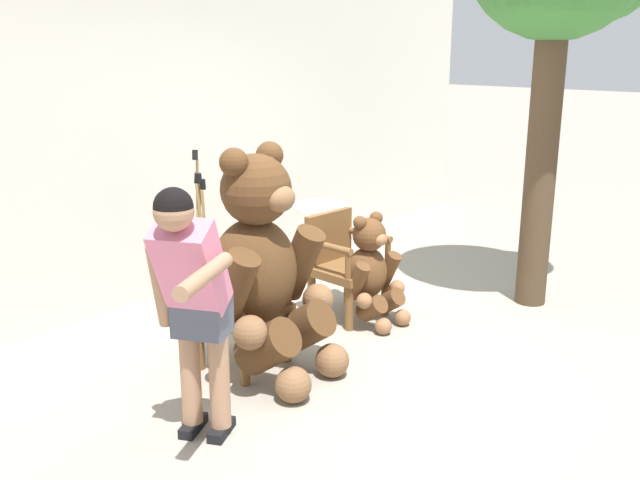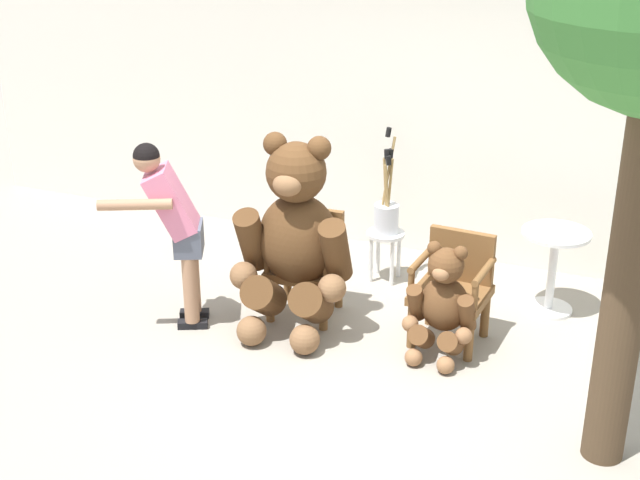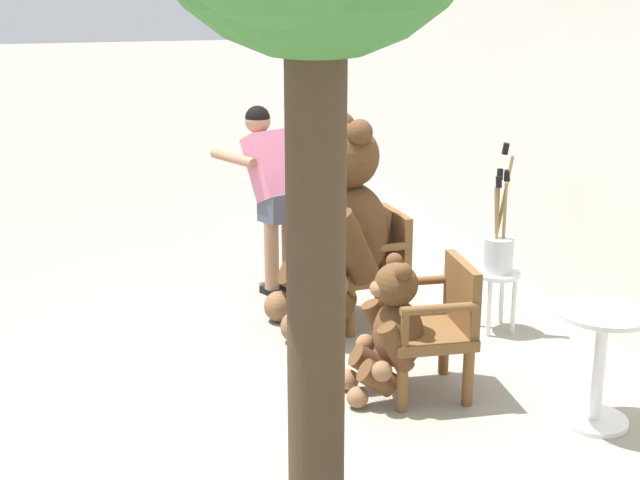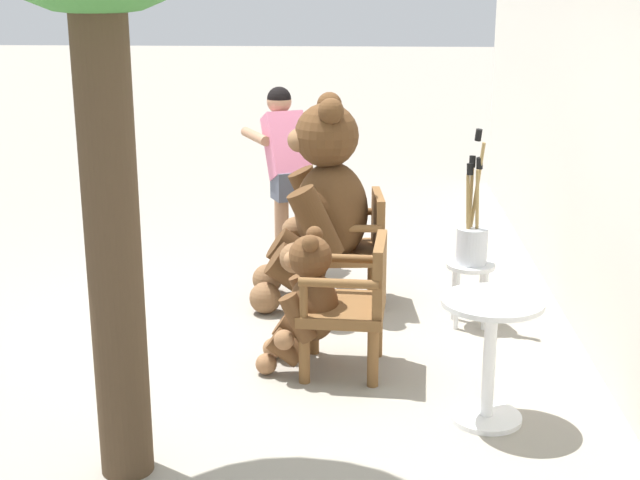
# 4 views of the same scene
# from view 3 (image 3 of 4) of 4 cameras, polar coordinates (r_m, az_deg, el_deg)

# --- Properties ---
(ground_plane) EXTENTS (60.00, 60.00, 0.00)m
(ground_plane) POSITION_cam_3_polar(r_m,az_deg,el_deg) (6.17, -1.56, -7.91)
(ground_plane) COLOR gray
(back_wall) EXTENTS (10.00, 0.16, 2.80)m
(back_wall) POSITION_cam_3_polar(r_m,az_deg,el_deg) (6.68, 18.90, 5.75)
(back_wall) COLOR silver
(back_wall) RESTS_ON ground
(wooden_chair_left) EXTENTS (0.60, 0.56, 0.86)m
(wooden_chair_left) POSITION_cam_3_polar(r_m,az_deg,el_deg) (6.74, 3.45, -1.51)
(wooden_chair_left) COLOR brown
(wooden_chair_left) RESTS_ON ground
(wooden_chair_right) EXTENTS (0.59, 0.56, 0.86)m
(wooden_chair_right) POSITION_cam_3_polar(r_m,az_deg,el_deg) (5.66, 7.37, -5.31)
(wooden_chair_right) COLOR brown
(wooden_chair_right) RESTS_ON ground
(teddy_bear_large) EXTENTS (0.96, 0.93, 1.59)m
(teddy_bear_large) POSITION_cam_3_polar(r_m,az_deg,el_deg) (6.56, 1.31, 0.91)
(teddy_bear_large) COLOR #4C3019
(teddy_bear_large) RESTS_ON ground
(teddy_bear_small) EXTENTS (0.55, 0.53, 0.91)m
(teddy_bear_small) POSITION_cam_3_polar(r_m,az_deg,el_deg) (5.57, 4.55, -5.75)
(teddy_bear_small) COLOR brown
(teddy_bear_small) RESTS_ON ground
(person_visitor) EXTENTS (0.69, 0.69, 1.54)m
(person_visitor) POSITION_cam_3_polar(r_m,az_deg,el_deg) (7.29, -3.13, 3.58)
(person_visitor) COLOR black
(person_visitor) RESTS_ON ground
(white_stool) EXTENTS (0.34, 0.34, 0.46)m
(white_stool) POSITION_cam_3_polar(r_m,az_deg,el_deg) (6.72, 11.23, -2.84)
(white_stool) COLOR silver
(white_stool) RESTS_ON ground
(brush_bucket) EXTENTS (0.22, 0.22, 0.96)m
(brush_bucket) POSITION_cam_3_polar(r_m,az_deg,el_deg) (6.63, 11.37, -0.48)
(brush_bucket) COLOR silver
(brush_bucket) RESTS_ON white_stool
(round_side_table) EXTENTS (0.56, 0.56, 0.72)m
(round_side_table) POSITION_cam_3_polar(r_m,az_deg,el_deg) (5.47, 17.50, -6.93)
(round_side_table) COLOR white
(round_side_table) RESTS_ON ground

